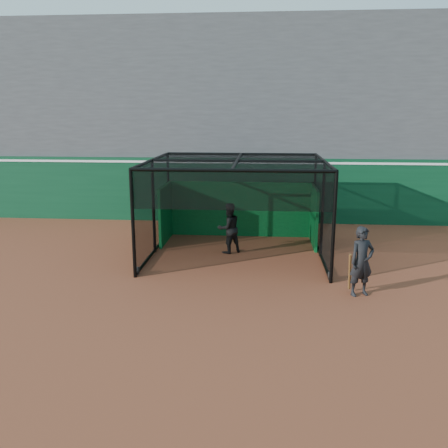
{
  "coord_description": "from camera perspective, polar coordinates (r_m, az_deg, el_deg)",
  "views": [
    {
      "loc": [
        1.07,
        -9.9,
        4.22
      ],
      "look_at": [
        0.08,
        2.0,
        1.4
      ],
      "focal_mm": 38.0,
      "sensor_mm": 36.0,
      "label": 1
    }
  ],
  "objects": [
    {
      "name": "grandstand",
      "position": [
        22.2,
        2.04,
        13.95
      ],
      "size": [
        50.0,
        7.85,
        8.95
      ],
      "color": "#4C4C4F",
      "rests_on": "ground"
    },
    {
      "name": "ground",
      "position": [
        10.81,
        -1.34,
        -9.69
      ],
      "size": [
        120.0,
        120.0,
        0.0
      ],
      "primitive_type": "plane",
      "color": "brown",
      "rests_on": "ground"
    },
    {
      "name": "batting_cage",
      "position": [
        14.19,
        1.55,
        1.88
      ],
      "size": [
        5.16,
        4.73,
        2.84
      ],
      "color": "black",
      "rests_on": "ground"
    },
    {
      "name": "on_deck_player",
      "position": [
        11.53,
        16.22,
        -4.36
      ],
      "size": [
        0.71,
        0.59,
        1.66
      ],
      "color": "black",
      "rests_on": "ground"
    },
    {
      "name": "outfield_wall",
      "position": [
        18.66,
        1.4,
        4.25
      ],
      "size": [
        50.0,
        0.5,
        2.5
      ],
      "color": "#0B3D21",
      "rests_on": "ground"
    },
    {
      "name": "batter",
      "position": [
        14.46,
        0.57,
        -0.5
      ],
      "size": [
        0.95,
        0.9,
        1.54
      ],
      "primitive_type": "imported",
      "rotation": [
        0.0,
        0.0,
        3.72
      ],
      "color": "black",
      "rests_on": "ground"
    }
  ]
}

